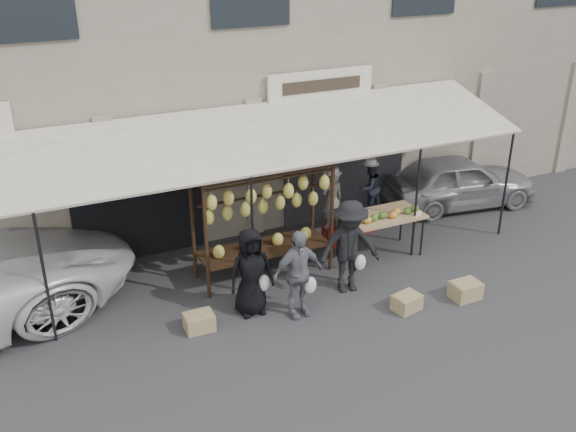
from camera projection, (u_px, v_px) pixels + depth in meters
name	position (u px, v px, depth m)	size (l,w,h in m)	color
ground_plane	(331.00, 311.00, 11.29)	(90.00, 90.00, 0.00)	#2D2D30
shophouse	(204.00, 43.00, 15.11)	(24.00, 6.15, 7.30)	gray
awning	(278.00, 135.00, 12.09)	(10.00, 2.35, 2.92)	silver
banana_rack	(264.00, 201.00, 11.82)	(2.60, 0.90, 2.24)	black
produce_table	(383.00, 217.00, 12.80)	(1.70, 0.90, 1.04)	tan
vendor_left	(332.00, 200.00, 13.11)	(0.45, 0.30, 1.24)	slate
vendor_right	(370.00, 187.00, 13.84)	(0.56, 0.44, 1.16)	#2A3140
customer_left	(251.00, 272.00, 10.95)	(0.78, 0.51, 1.59)	black
customer_mid	(298.00, 274.00, 10.88)	(0.94, 0.39, 1.60)	slate
customer_right	(349.00, 247.00, 11.57)	(1.16, 0.67, 1.79)	black
stool_left	(331.00, 237.00, 13.46)	(0.31, 0.31, 0.44)	maroon
stool_right	(368.00, 221.00, 14.18)	(0.31, 0.31, 0.44)	maroon
crate_near_a	(407.00, 302.00, 11.28)	(0.47, 0.36, 0.28)	tan
crate_near_b	(465.00, 290.00, 11.63)	(0.52, 0.39, 0.31)	tan
crate_far	(199.00, 322.00, 10.73)	(0.48, 0.37, 0.29)	tan
sedan	(458.00, 181.00, 15.24)	(1.48, 3.69, 1.26)	gray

